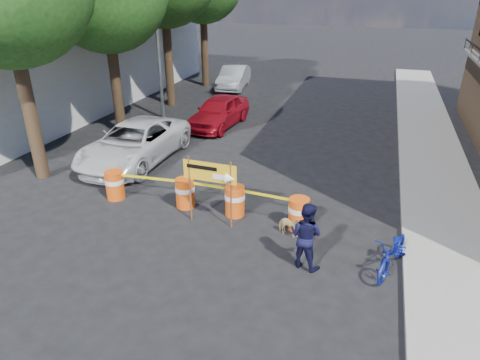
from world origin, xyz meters
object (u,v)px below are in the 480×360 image
Objects in this scene: bicycle at (396,236)px; sedan_red at (219,111)px; pedestrian at (306,235)px; barrel_far_right at (299,213)px; suv_white at (134,143)px; barrel_mid_left at (185,192)px; detour_sign at (217,178)px; sedan_silver at (234,77)px; dog at (289,226)px; barrel_far_left at (115,184)px; barrel_mid_right at (235,200)px.

sedan_red is at bearing 147.68° from bicycle.
pedestrian reaches higher than sedan_red.
suv_white reaches higher than barrel_far_right.
barrel_mid_left is 1.78m from detour_sign.
detour_sign is 1.04× the size of bicycle.
dog is at bearing -73.29° from sedan_silver.
bicycle reaches higher than dog.
dog is (5.61, -0.48, -0.18)m from barrel_far_left.
barrel_far_right is at bearing -4.94° from barrel_mid_right.
barrel_mid_right is (3.88, 0.15, 0.00)m from barrel_far_left.
barrel_far_left is 1.29× the size of dog.
pedestrian is 18.67m from sedan_silver.
barrel_far_right is 16.99m from sedan_silver.
barrel_far_left is 1.00× the size of barrel_mid_right.
barrel_mid_right is 1.29× the size of dog.
barrel_mid_right is 5.55m from suv_white.
bicycle reaches higher than barrel_far_left.
suv_white is 1.27× the size of sedan_red.
barrel_far_left is 6.45m from pedestrian.
barrel_far_left and barrel_mid_left have the same top height.
pedestrian is at bearing -73.00° from sedan_silver.
sedan_red reaches higher than dog.
bicycle is at bearing -150.55° from pedestrian.
detour_sign is at bearing 108.23° from dog.
suv_white is at bearing -95.19° from sedan_silver.
barrel_far_right is at bearing -57.51° from pedestrian.
barrel_mid_right is 1.85m from dog.
suv_white reaches higher than barrel_mid_left.
barrel_mid_right is 4.56m from bicycle.
bicycle is (1.98, 0.44, 0.11)m from pedestrian.
sedan_red reaches higher than sedan_silver.
bicycle is 2.71× the size of dog.
sedan_silver is at bearing 39.95° from dog.
detour_sign is 1.18× the size of pedestrian.
barrel_far_left is at bearing -88.46° from sedan_red.
barrel_mid_right is 2.98m from pedestrian.
bicycle is at bearing -26.18° from barrel_far_right.
barrel_far_left is at bearing -91.93° from sedan_silver.
detour_sign is 2.30m from dog.
bicycle is (4.33, -1.36, 0.47)m from barrel_mid_right.
barrel_mid_left is at bearing -71.61° from sedan_red.
sedan_red is (1.47, 5.00, -0.03)m from suv_white.
barrel_mid_right is at bearing -78.03° from sedan_silver.
pedestrian is (3.92, -1.82, 0.36)m from barrel_mid_left.
barrel_far_right is at bearing -2.28° from dog.
barrel_far_left is 5.63m from dog.
sedan_red is (-3.37, 7.70, 0.23)m from barrel_mid_right.
sedan_silver is at bearing 108.72° from detour_sign.
barrel_far_left is at bearing -177.75° from barrel_mid_right.
sedan_silver is at bearing 94.89° from barrel_far_left.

